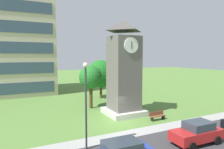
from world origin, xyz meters
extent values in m
plane|color=#567F38|center=(0.00, 0.00, 0.00)|extent=(160.00, 160.00, 0.00)
cube|color=#9E9E99|center=(0.00, -2.53, 0.00)|extent=(120.00, 1.60, 0.01)
cube|color=beige|center=(-10.45, 23.14, 11.20)|extent=(15.76, 10.80, 22.40)
cube|color=#384C60|center=(-10.45, 17.69, 1.60)|extent=(14.50, 0.10, 1.80)
cube|color=#384C60|center=(-10.45, 17.69, 4.80)|extent=(14.50, 0.10, 1.80)
cube|color=#384C60|center=(-10.45, 17.69, 8.00)|extent=(14.50, 0.10, 1.80)
cube|color=#384C60|center=(-10.45, 17.69, 11.20)|extent=(14.50, 0.10, 1.80)
cube|color=#384C60|center=(-10.45, 17.69, 14.40)|extent=(14.50, 0.10, 1.80)
cube|color=#605B56|center=(2.01, 2.87, 4.44)|extent=(3.02, 3.02, 8.88)
cube|color=beige|center=(2.01, 2.87, 0.30)|extent=(4.08, 4.08, 0.60)
pyramid|color=#4D4945|center=(2.01, 2.87, 10.02)|extent=(3.33, 3.33, 1.14)
cylinder|color=white|center=(2.01, 1.30, 7.81)|extent=(1.66, 0.12, 1.66)
cylinder|color=white|center=(3.58, 2.87, 7.81)|extent=(0.12, 1.66, 1.66)
cube|color=black|center=(2.01, 1.23, 7.96)|extent=(0.04, 0.08, 0.50)
cube|color=black|center=(2.01, 1.22, 7.81)|extent=(0.06, 0.05, 0.75)
cube|color=brown|center=(4.12, -0.64, 0.45)|extent=(1.80, 0.49, 0.06)
cube|color=brown|center=(4.12, -0.42, 0.68)|extent=(1.80, 0.06, 0.40)
cube|color=black|center=(3.40, -0.63, 0.23)|extent=(0.08, 0.43, 0.45)
cube|color=black|center=(4.84, -0.64, 0.23)|extent=(0.08, 0.43, 0.45)
cylinder|color=#333338|center=(-4.70, -3.63, 2.94)|extent=(0.14, 0.14, 5.87)
sphere|color=#F2EFCC|center=(-4.70, -3.63, 6.05)|extent=(0.36, 0.36, 0.36)
cylinder|color=#513823|center=(3.10, 12.22, 1.18)|extent=(0.39, 0.39, 2.37)
sphere|color=#1B6A1E|center=(3.10, 12.22, 3.90)|extent=(4.37, 4.37, 4.37)
cylinder|color=#513823|center=(-0.46, 7.04, 1.48)|extent=(0.42, 0.42, 2.96)
sphere|color=#206D25|center=(-0.46, 7.04, 4.00)|extent=(2.97, 2.97, 2.97)
cube|color=#2D3842|center=(-3.65, -6.97, 1.39)|extent=(2.19, 1.58, 0.60)
cube|color=red|center=(3.17, -6.40, 0.71)|extent=(4.12, 1.83, 0.76)
cube|color=#2D3842|center=(3.37, -6.40, 1.39)|extent=(2.08, 1.56, 0.60)
cylinder|color=black|center=(1.88, -7.19, 0.33)|extent=(0.67, 0.24, 0.66)
cylinder|color=black|center=(1.93, -5.52, 0.33)|extent=(0.67, 0.24, 0.66)
cylinder|color=black|center=(4.40, -7.27, 0.33)|extent=(0.67, 0.24, 0.66)
cylinder|color=black|center=(4.45, -5.60, 0.33)|extent=(0.67, 0.24, 0.66)
camera|label=1|loc=(-9.12, -16.88, 6.66)|focal=32.09mm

